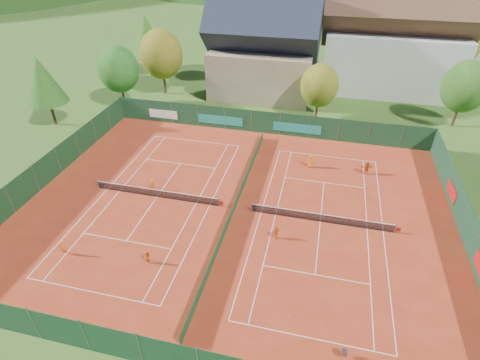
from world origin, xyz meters
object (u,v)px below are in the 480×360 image
Objects in this scene: ball_hopper at (344,353)px; player_right_far_b at (367,168)px; player_left_near at (64,248)px; player_left_mid at (147,258)px; chalet at (264,50)px; player_left_far at (153,185)px; player_right_near at (276,232)px; hotel_block_a at (393,42)px; player_right_far_a at (311,161)px; hotel_block_b at (477,40)px.

ball_hopper is 22.01m from player_right_far_b.
player_left_near is 7.05m from player_left_mid.
ball_hopper is (13.18, -42.75, -6.07)m from chalet.
player_left_mid is 0.94× the size of player_left_far.
player_left_far reaches higher than ball_hopper.
player_left_mid is 0.96× the size of player_right_near.
hotel_block_a is 29.33m from player_right_far_a.
player_right_near is at bearing -77.41° from chalet.
player_left_mid is 24.64m from player_right_far_b.
player_right_far_b is (5.99, 0.04, 0.02)m from player_right_far_a.
ball_hopper is 0.57× the size of player_left_near.
player_right_far_b is at bearing -53.73° from chalet.
chalet is at bearing -78.54° from player_right_far_a.
hotel_block_a reaches higher than hotel_block_b.
player_right_near is at bearing 120.90° from ball_hopper.
player_right_far_b is at bearing 14.57° from player_right_near.
player_right_far_a is at bearing -65.98° from chalet.
player_right_far_b reaches higher than player_right_far_a.
chalet is 11.50× the size of player_left_near.
ball_hopper is at bearing 145.60° from player_left_far.
chalet is 10.88× the size of player_right_far_a.
hotel_block_b is 13.04× the size of player_left_far.
chalet is at bearing -157.01° from hotel_block_b.
chalet is 35.85m from hotel_block_b.
player_right_near is at bearing -118.56° from hotel_block_b.
player_left_far is at bearing -132.08° from hotel_block_b.
ball_hopper is 23.45m from player_left_far.
player_left_far is at bearing -101.29° from chalet.
player_right_near is at bearing 22.93° from player_left_near.
hotel_block_a is 27.89m from player_right_far_b.
player_right_far_b is at bearing 167.80° from player_right_far_a.
chalet is 45.14m from ball_hopper.
chalet is at bearing -67.00° from player_right_far_b.
player_right_far_b is at bearing -97.87° from hotel_block_a.
player_left_near is 1.06× the size of player_left_far.
player_left_near is at bearing -141.82° from player_left_mid.
hotel_block_a is 49.54m from player_left_mid.
hotel_block_a is at bearing 30.90° from player_right_near.
player_right_near is 12.34m from player_right_far_a.
player_left_far is 22.57m from player_right_far_b.
player_right_far_b is (21.07, 8.10, 0.10)m from player_left_far.
player_right_near is (9.45, 5.26, 0.03)m from player_left_mid.
chalet is at bearing 119.90° from player_left_mid.
player_right_near is at bearing 62.09° from player_left_mid.
hotel_block_b reaches higher than player_right_far_b.
player_left_mid is at bearing 166.58° from player_right_near.
hotel_block_a reaches higher than ball_hopper.
player_left_near reaches higher than player_right_near.
player_right_far_b is at bearing 84.50° from ball_hopper.
player_left_near is at bearing 157.18° from player_right_near.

